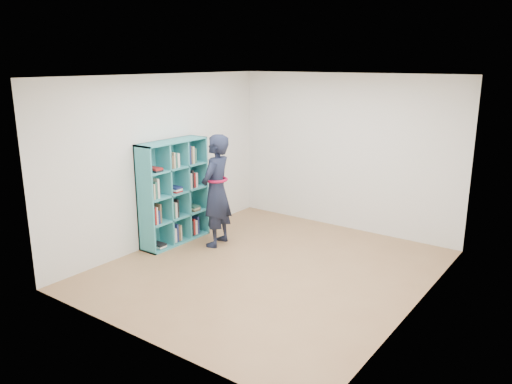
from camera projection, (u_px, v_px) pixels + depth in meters
The scene contains 9 objects.
floor at pixel (269, 269), 6.89m from camera, with size 4.50×4.50×0.00m, color #916741.
ceiling at pixel (270, 76), 6.23m from camera, with size 4.50×4.50×0.00m, color white.
wall_left at pixel (163, 160), 7.69m from camera, with size 0.02×4.50×2.60m, color silver.
wall_right at pixel (421, 202), 5.43m from camera, with size 0.02×4.50×2.60m, color silver.
wall_back at pixel (346, 153), 8.32m from camera, with size 4.00×0.02×2.60m, color silver.
wall_front at pixel (138, 220), 4.80m from camera, with size 4.00×0.02×2.60m, color silver.
bookshelf at pixel (172, 193), 7.75m from camera, with size 0.35×1.21×1.62m.
person at pixel (216, 191), 7.60m from camera, with size 0.54×0.70×1.73m.
smartphone at pixel (211, 181), 7.72m from camera, with size 0.05×0.11×0.14m.
Camera 1 is at (3.60, -5.29, 2.79)m, focal length 35.00 mm.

